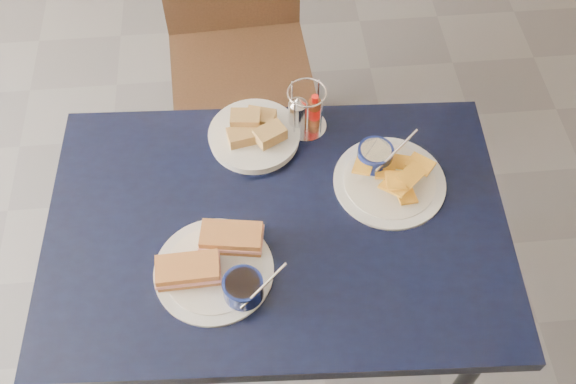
{
  "coord_description": "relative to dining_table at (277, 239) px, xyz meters",
  "views": [
    {
      "loc": [
        0.2,
        -0.78,
        2.06
      ],
      "look_at": [
        0.27,
        0.06,
        0.82
      ],
      "focal_mm": 40.0,
      "sensor_mm": 36.0,
      "label": 1
    }
  ],
  "objects": [
    {
      "name": "condiment_caddy",
      "position": [
        0.1,
        0.29,
        0.13
      ],
      "size": [
        0.11,
        0.11,
        0.14
      ],
      "color": "silver",
      "rests_on": "dining_table"
    },
    {
      "name": "sandwich_plate",
      "position": [
        -0.14,
        -0.11,
        0.1
      ],
      "size": [
        0.3,
        0.27,
        0.12
      ],
      "color": "white",
      "rests_on": "dining_table"
    },
    {
      "name": "ground",
      "position": [
        -0.24,
        -0.02,
        -0.68
      ],
      "size": [
        6.0,
        6.0,
        0.0
      ],
      "primitive_type": "plane",
      "color": "#55565B",
      "rests_on": "ground"
    },
    {
      "name": "plantain_plate",
      "position": [
        0.28,
        0.11,
        0.09
      ],
      "size": [
        0.28,
        0.28,
        0.12
      ],
      "color": "white",
      "rests_on": "dining_table"
    },
    {
      "name": "bread_basket",
      "position": [
        -0.04,
        0.26,
        0.1
      ],
      "size": [
        0.23,
        0.23,
        0.07
      ],
      "color": "white",
      "rests_on": "dining_table"
    },
    {
      "name": "chair_far",
      "position": [
        -0.07,
        0.89,
        -0.11
      ],
      "size": [
        0.49,
        0.47,
        0.99
      ],
      "color": "black",
      "rests_on": "ground"
    },
    {
      "name": "dining_table",
      "position": [
        0.0,
        0.0,
        0.0
      ],
      "size": [
        1.14,
        0.79,
        0.75
      ],
      "color": "black",
      "rests_on": "ground"
    }
  ]
}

